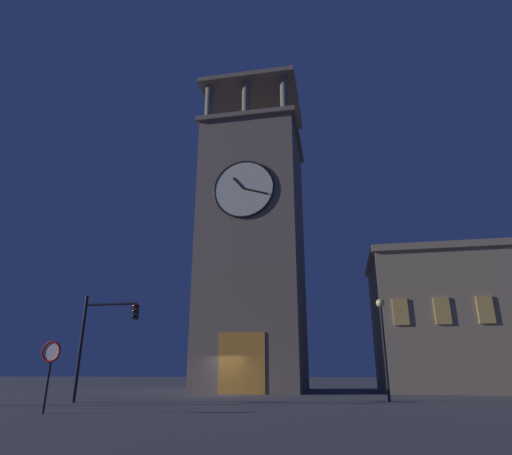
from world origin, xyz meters
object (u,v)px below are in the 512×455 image
Objects in this scene: adjacent_wing_building at (507,319)px; no_horn_sign at (51,356)px; street_lamp at (383,328)px; traffic_signal_near at (100,330)px; clocktower at (254,248)px.

adjacent_wing_building reaches higher than no_horn_sign.
no_horn_sign is at bearing 34.76° from street_lamp.
traffic_signal_near reaches higher than no_horn_sign.
adjacent_wing_building is 3.79× the size of street_lamp.
no_horn_sign is (-1.36, 5.47, -1.46)m from traffic_signal_near.
traffic_signal_near is 5.82m from no_horn_sign.
clocktower reaches higher than adjacent_wing_building.
clocktower is 16.51m from traffic_signal_near.
clocktower is at bearing -48.94° from street_lamp.
no_horn_sign is at bearing 41.56° from adjacent_wing_building.
adjacent_wing_building is at bearing -138.44° from no_horn_sign.
street_lamp is (10.11, 11.42, -1.53)m from adjacent_wing_building.
street_lamp is at bearing 131.06° from clocktower.
adjacent_wing_building is 30.73m from no_horn_sign.
traffic_signal_near is 2.07× the size of no_horn_sign.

